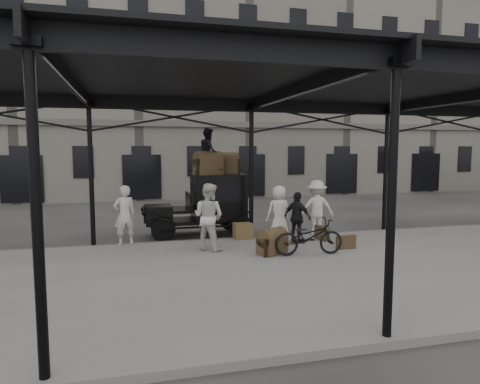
% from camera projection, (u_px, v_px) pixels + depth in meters
% --- Properties ---
extents(ground, '(120.00, 120.00, 0.00)m').
position_uv_depth(ground, '(270.00, 255.00, 12.36)').
color(ground, '#383533').
rests_on(ground, ground).
extents(platform, '(28.00, 8.00, 0.15)m').
position_uv_depth(platform, '(296.00, 272.00, 10.42)').
color(platform, slate).
rests_on(platform, ground).
extents(canopy, '(22.50, 9.00, 4.74)m').
position_uv_depth(canopy, '(294.00, 85.00, 10.22)').
color(canopy, black).
rests_on(canopy, ground).
extents(building_frontage, '(64.00, 8.00, 14.00)m').
position_uv_depth(building_frontage, '(187.00, 90.00, 28.97)').
color(building_frontage, slate).
rests_on(building_frontage, ground).
extents(taxi, '(3.65, 1.55, 2.18)m').
position_uv_depth(taxi, '(209.00, 202.00, 15.12)').
color(taxi, black).
rests_on(taxi, ground).
extents(porter_left, '(0.74, 0.57, 1.83)m').
position_uv_depth(porter_left, '(125.00, 215.00, 12.97)').
color(porter_left, beige).
rests_on(porter_left, platform).
extents(porter_midleft, '(1.19, 1.18, 1.94)m').
position_uv_depth(porter_midleft, '(209.00, 217.00, 12.34)').
color(porter_midleft, beige).
rests_on(porter_midleft, platform).
extents(porter_centre, '(0.91, 0.66, 1.73)m').
position_uv_depth(porter_centre, '(279.00, 212.00, 14.00)').
color(porter_centre, silver).
rests_on(porter_centre, platform).
extents(porter_official, '(0.86, 0.99, 1.59)m').
position_uv_depth(porter_official, '(297.00, 217.00, 13.26)').
color(porter_official, black).
rests_on(porter_official, platform).
extents(porter_right, '(1.30, 0.89, 1.86)m').
position_uv_depth(porter_right, '(317.00, 207.00, 14.54)').
color(porter_right, silver).
rests_on(porter_right, platform).
extents(bicycle, '(1.98, 0.80, 1.02)m').
position_uv_depth(bicycle, '(309.00, 237.00, 11.79)').
color(bicycle, black).
rests_on(bicycle, platform).
extents(porter_roof, '(0.70, 0.85, 1.61)m').
position_uv_depth(porter_roof, '(209.00, 151.00, 14.83)').
color(porter_roof, black).
rests_on(porter_roof, taxi).
extents(steamer_trunk_roof_near, '(1.04, 0.82, 0.67)m').
position_uv_depth(steamer_trunk_roof_near, '(208.00, 165.00, 14.73)').
color(steamer_trunk_roof_near, '#4D3924').
rests_on(steamer_trunk_roof_near, taxi).
extents(steamer_trunk_roof_far, '(1.00, 0.80, 0.64)m').
position_uv_depth(steamer_trunk_roof_far, '(226.00, 165.00, 15.35)').
color(steamer_trunk_roof_far, '#4D3924').
rests_on(steamer_trunk_roof_far, taxi).
extents(steamer_trunk_platform, '(0.96, 0.86, 0.60)m').
position_uv_depth(steamer_trunk_platform, '(272.00, 243.00, 11.94)').
color(steamer_trunk_platform, '#4D3924').
rests_on(steamer_trunk_platform, platform).
extents(wicker_hamper, '(0.61, 0.47, 0.50)m').
position_uv_depth(wicker_hamper, '(243.00, 231.00, 13.97)').
color(wicker_hamper, brown).
rests_on(wicker_hamper, platform).
extents(suitcase_upright, '(0.29, 0.62, 0.45)m').
position_uv_depth(suitcase_upright, '(322.00, 233.00, 13.73)').
color(suitcase_upright, '#4D3924').
rests_on(suitcase_upright, platform).
extents(suitcase_flat, '(0.61, 0.19, 0.40)m').
position_uv_depth(suitcase_flat, '(346.00, 242.00, 12.51)').
color(suitcase_flat, '#4D3924').
rests_on(suitcase_flat, platform).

